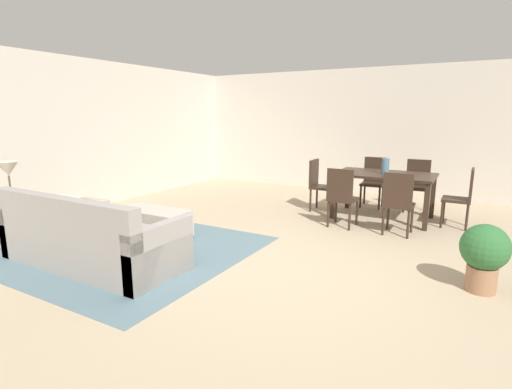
% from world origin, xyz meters
% --- Properties ---
extents(ground_plane, '(10.80, 10.80, 0.00)m').
position_xyz_m(ground_plane, '(0.00, 0.00, 0.00)').
color(ground_plane, tan).
extents(wall_back, '(9.00, 0.12, 2.70)m').
position_xyz_m(wall_back, '(0.00, 5.00, 1.35)').
color(wall_back, beige).
rests_on(wall_back, ground_plane).
extents(wall_left, '(0.12, 11.00, 2.70)m').
position_xyz_m(wall_left, '(-4.50, 0.50, 1.35)').
color(wall_left, beige).
rests_on(wall_left, ground_plane).
extents(area_rug, '(3.00, 2.80, 0.01)m').
position_xyz_m(area_rug, '(-2.04, -0.45, 0.00)').
color(area_rug, slate).
rests_on(area_rug, ground_plane).
extents(couch, '(2.24, 0.90, 0.86)m').
position_xyz_m(couch, '(-2.01, -1.02, 0.29)').
color(couch, gray).
rests_on(couch, ground_plane).
extents(ottoman_table, '(1.04, 0.48, 0.42)m').
position_xyz_m(ottoman_table, '(-2.07, 0.07, 0.24)').
color(ottoman_table, '#B7AD9E').
rests_on(ottoman_table, ground_plane).
extents(side_table, '(0.40, 0.40, 0.60)m').
position_xyz_m(side_table, '(-3.43, -1.07, 0.47)').
color(side_table, olive).
rests_on(side_table, ground_plane).
extents(table_lamp, '(0.26, 0.26, 0.53)m').
position_xyz_m(table_lamp, '(-3.43, -1.07, 1.01)').
color(table_lamp, brown).
rests_on(table_lamp, side_table).
extents(dining_table, '(1.56, 0.98, 0.76)m').
position_xyz_m(dining_table, '(0.48, 2.79, 0.67)').
color(dining_table, '#332319').
rests_on(dining_table, ground_plane).
extents(dining_chair_near_left, '(0.42, 0.42, 0.92)m').
position_xyz_m(dining_chair_near_left, '(0.04, 1.90, 0.52)').
color(dining_chair_near_left, '#332319').
rests_on(dining_chair_near_left, ground_plane).
extents(dining_chair_near_right, '(0.40, 0.40, 0.92)m').
position_xyz_m(dining_chair_near_right, '(0.87, 1.90, 0.52)').
color(dining_chair_near_right, '#332319').
rests_on(dining_chair_near_right, ground_plane).
extents(dining_chair_far_left, '(0.42, 0.42, 0.92)m').
position_xyz_m(dining_chair_far_left, '(0.11, 3.62, 0.52)').
color(dining_chair_far_left, '#332319').
rests_on(dining_chair_far_left, ground_plane).
extents(dining_chair_far_right, '(0.42, 0.42, 0.92)m').
position_xyz_m(dining_chair_far_right, '(0.88, 3.63, 0.52)').
color(dining_chair_far_right, '#332319').
rests_on(dining_chair_far_right, ground_plane).
extents(dining_chair_head_east, '(0.40, 0.40, 0.92)m').
position_xyz_m(dining_chair_head_east, '(1.65, 2.81, 0.52)').
color(dining_chair_head_east, '#332319').
rests_on(dining_chair_head_east, ground_plane).
extents(dining_chair_head_west, '(0.41, 0.41, 0.92)m').
position_xyz_m(dining_chair_head_west, '(-0.66, 2.77, 0.52)').
color(dining_chair_head_west, '#332319').
rests_on(dining_chair_head_west, ground_plane).
extents(vase_centerpiece, '(0.12, 0.12, 0.25)m').
position_xyz_m(vase_centerpiece, '(0.49, 2.75, 0.88)').
color(vase_centerpiece, slate).
rests_on(vase_centerpiece, dining_table).
extents(potted_plant, '(0.45, 0.45, 0.68)m').
position_xyz_m(potted_plant, '(1.94, 0.43, 0.39)').
color(potted_plant, '#996B4C').
rests_on(potted_plant, ground_plane).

